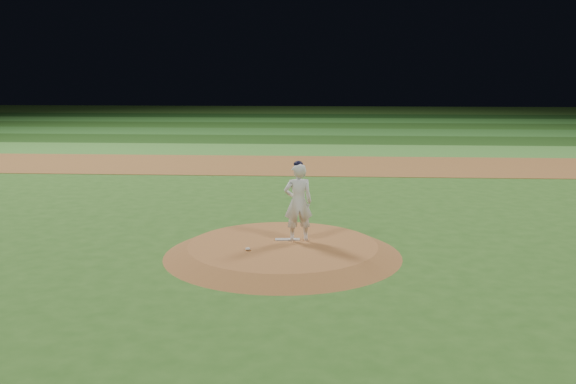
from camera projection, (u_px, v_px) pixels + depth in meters
The scene contains 12 objects.
ground at pixel (283, 255), 14.89m from camera, with size 120.00×120.00×0.00m, color #305F1E.
infield_dirt_band at pixel (304, 165), 28.61m from camera, with size 70.00×6.00×0.02m, color brown.
outfield_stripe_0 at pixel (308, 150), 34.00m from camera, with size 70.00×5.00×0.02m, color #3D7C2D.
outfield_stripe_1 at pixel (311, 140), 38.90m from camera, with size 70.00×5.00×0.02m, color #1C4115.
outfield_stripe_2 at pixel (313, 132), 43.80m from camera, with size 70.00×5.00×0.02m, color #2B6524.
outfield_stripe_3 at pixel (314, 125), 48.70m from camera, with size 70.00×5.00×0.02m, color #224E19.
outfield_stripe_4 at pixel (315, 120), 53.60m from camera, with size 70.00×5.00×0.02m, color #32772B.
outfield_stripe_5 at pixel (317, 116), 58.50m from camera, with size 70.00×5.00×0.02m, color #194415.
pitchers_mound at pixel (283, 249), 14.87m from camera, with size 5.50×5.50×0.25m, color #9A5E2F.
pitching_rubber at pixel (287, 239), 15.21m from camera, with size 0.59×0.15×0.03m, color beige.
rosin_bag at pixel (248, 249), 14.35m from camera, with size 0.12×0.12×0.06m, color silver.
pitcher_on_mound at pixel (298, 202), 15.00m from camera, with size 0.75×0.57×1.90m.
Camera 1 is at (1.00, -14.31, 4.25)m, focal length 40.00 mm.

